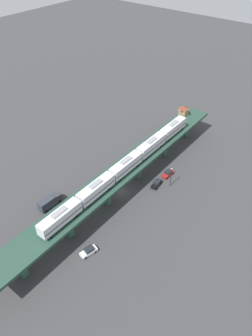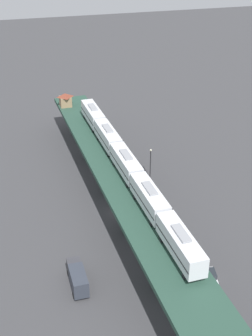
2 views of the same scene
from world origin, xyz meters
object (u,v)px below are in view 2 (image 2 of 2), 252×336
street_car_white (210,277)px  street_car_red (131,168)px  signal_hut (65,99)px  street_lamp (150,161)px  subway_train (126,163)px  street_car_black (140,182)px  delivery_truck (77,277)px

street_car_white → street_car_red: size_ratio=1.05×
signal_hut → street_car_red: (-9.86, 24.45, -8.72)m
street_lamp → street_car_red: bearing=-48.9°
subway_train → street_car_white: bearing=106.1°
street_car_black → delivery_truck: delivery_truck is taller
street_car_red → delivery_truck: 37.61m
street_car_red → street_car_black: (0.06, 6.19, 0.00)m
street_car_black → street_lamp: (-3.22, -2.56, 3.17)m
street_lamp → signal_hut: bearing=-65.1°
street_car_white → street_car_black: same height
subway_train → signal_hut: bearing=-83.7°
subway_train → signal_hut: size_ratio=18.36×
signal_hut → street_car_white: signal_hut is taller
street_car_black → delivery_truck: bearing=54.3°
street_car_red → delivery_truck: (18.93, 32.49, 0.82)m
subway_train → street_lamp: (-8.77, -10.72, -6.29)m
subway_train → street_car_red: 18.07m
street_car_black → delivery_truck: (18.87, 26.30, 0.82)m
signal_hut → street_car_white: bearing=100.0°
street_car_white → delivery_truck: bearing=-14.2°
signal_hut → street_car_red: signal_hut is taller
delivery_truck → street_car_white: bearing=165.8°
street_car_white → street_car_red: same height
subway_train → street_car_red: bearing=-111.3°
signal_hut → delivery_truck: 58.19m
street_car_white → street_car_black: bearing=-87.9°
signal_hut → street_lamp: signal_hut is taller
signal_hut → street_car_red: size_ratio=0.76×
street_car_red → subway_train: bearing=68.7°
street_car_red → street_car_black: same height
street_car_red → street_car_white: bearing=91.7°
subway_train → delivery_truck: (13.32, 18.14, -8.64)m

